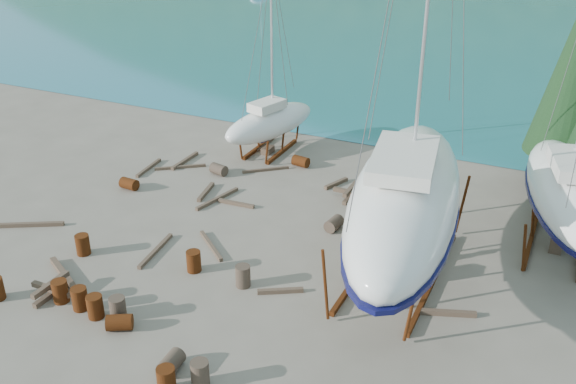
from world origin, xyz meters
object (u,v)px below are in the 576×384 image
at_px(large_sailboat_near, 405,197).
at_px(large_sailboat_far, 568,190).
at_px(small_sailboat_shore, 270,122).
at_px(worker, 400,245).

relative_size(large_sailboat_near, large_sailboat_far, 1.34).
bearing_deg(small_sailboat_shore, large_sailboat_far, 1.54).
xyz_separation_m(large_sailboat_far, small_sailboat_shore, (-15.80, 4.15, -0.82)).
xyz_separation_m(large_sailboat_near, large_sailboat_far, (5.48, 5.08, -0.83)).
relative_size(small_sailboat_shore, worker, 5.49).
relative_size(large_sailboat_far, small_sailboat_shore, 1.47).
bearing_deg(large_sailboat_far, small_sailboat_shore, 151.11).
distance_m(large_sailboat_far, worker, 7.37).
xyz_separation_m(small_sailboat_shore, worker, (10.15, -8.61, -0.80)).
relative_size(large_sailboat_far, worker, 8.09).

